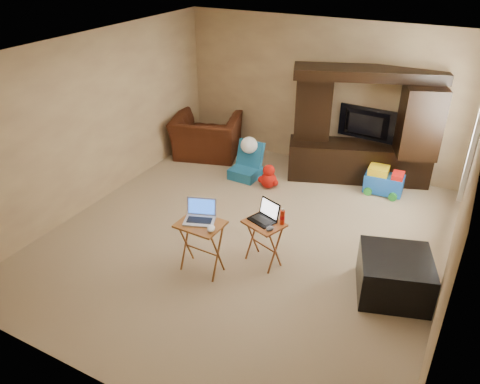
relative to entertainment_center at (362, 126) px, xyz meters
The scene contains 22 objects.
floor 2.74m from the entertainment_center, 108.78° to the right, with size 5.50×5.50×0.00m, color tan.
ceiling 3.01m from the entertainment_center, 108.78° to the right, with size 5.50×5.50×0.00m, color silver.
wall_back 0.94m from the entertainment_center, 159.13° to the left, with size 5.00×5.00×0.00m, color tan.
wall_front 5.26m from the entertainment_center, 99.07° to the right, with size 5.00×5.00×0.00m, color tan.
wall_left 4.14m from the entertainment_center, 143.81° to the right, with size 5.50×5.50×0.00m, color tan.
wall_right 2.97m from the entertainment_center, 55.51° to the right, with size 5.50×5.50×0.00m, color tan.
window_pane 1.93m from the entertainment_center, 28.16° to the right, with size 1.20×1.20×0.00m, color white.
window_frame 1.91m from the entertainment_center, 28.45° to the right, with size 0.06×1.14×1.34m, color white.
entertainment_center is the anchor object (origin of this frame).
television 0.18m from the entertainment_center, 90.00° to the left, with size 0.95×0.12×0.55m, color black.
recliner 2.80m from the entertainment_center, behind, with size 1.17×1.02×0.76m, color #4B1E10.
child_rocker 1.98m from the entertainment_center, 152.46° to the right, with size 0.46×0.52×0.61m, color #195E8B, non-canonical shape.
plush_toy 1.70m from the entertainment_center, 139.55° to the right, with size 0.36×0.30×0.41m, color red, non-canonical shape.
push_toy 0.94m from the entertainment_center, 31.40° to the right, with size 0.60×0.43×0.45m, color blue, non-canonical shape.
ottoman 2.99m from the entertainment_center, 66.24° to the right, with size 0.78×0.78×0.50m, color black.
tray_table_left 3.52m from the entertainment_center, 106.43° to the right, with size 0.52×0.42×0.68m, color #955724.
tray_table_right 2.94m from the entertainment_center, 97.73° to the right, with size 0.46×0.37×0.59m, color #954B24.
laptop_left 3.46m from the entertainment_center, 107.05° to the right, with size 0.36×0.29×0.24m, color #B2B3B7.
laptop_right 2.86m from the entertainment_center, 98.58° to the right, with size 0.31×0.26×0.24m, color black.
mouse_left 3.50m from the entertainment_center, 103.12° to the right, with size 0.09×0.14×0.06m, color white.
mouse_right 2.99m from the entertainment_center, 94.93° to the right, with size 0.08×0.12×0.05m, color #434348.
water_bottle 2.78m from the entertainment_center, 93.86° to the right, with size 0.06×0.06×0.18m, color red.
Camera 1 is at (2.42, -4.74, 3.66)m, focal length 35.00 mm.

